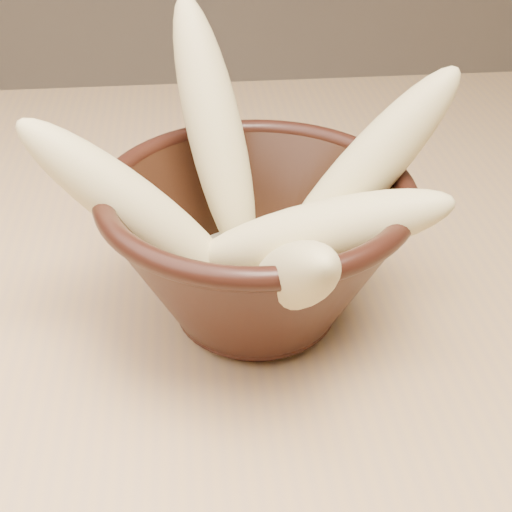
# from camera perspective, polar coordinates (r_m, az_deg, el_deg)

# --- Properties ---
(table) EXTENTS (1.20, 0.80, 0.75)m
(table) POSITION_cam_1_polar(r_m,az_deg,el_deg) (0.71, 4.63, -3.37)
(table) COLOR tan
(table) RESTS_ON ground
(bowl) EXTENTS (0.22, 0.22, 0.12)m
(bowl) POSITION_cam_1_polar(r_m,az_deg,el_deg) (0.52, 0.00, 0.96)
(bowl) COLOR black
(bowl) RESTS_ON table
(milk_puddle) EXTENTS (0.13, 0.13, 0.02)m
(milk_puddle) POSITION_cam_1_polar(r_m,az_deg,el_deg) (0.54, -0.00, -1.74)
(milk_puddle) COLOR beige
(milk_puddle) RESTS_ON bowl
(banana_upright) EXTENTS (0.09, 0.14, 0.20)m
(banana_upright) POSITION_cam_1_polar(r_m,az_deg,el_deg) (0.54, -3.29, 9.92)
(banana_upright) COLOR #D2C77C
(banana_upright) RESTS_ON bowl
(banana_left) EXTENTS (0.17, 0.07, 0.16)m
(banana_left) POSITION_cam_1_polar(r_m,az_deg,el_deg) (0.50, -9.78, 3.84)
(banana_left) COLOR #D2C77C
(banana_left) RESTS_ON bowl
(banana_right) EXTENTS (0.16, 0.05, 0.17)m
(banana_right) POSITION_cam_1_polar(r_m,az_deg,el_deg) (0.51, 8.38, 6.30)
(banana_right) COLOR #D2C77C
(banana_right) RESTS_ON bowl
(banana_across) EXTENTS (0.19, 0.09, 0.10)m
(banana_across) POSITION_cam_1_polar(r_m,az_deg,el_deg) (0.48, 5.03, 1.94)
(banana_across) COLOR #D2C77C
(banana_across) RESTS_ON bowl
(banana_front) EXTENTS (0.06, 0.15, 0.13)m
(banana_front) POSITION_cam_1_polar(r_m,az_deg,el_deg) (0.44, 2.98, -1.70)
(banana_front) COLOR #D2C77C
(banana_front) RESTS_ON bowl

